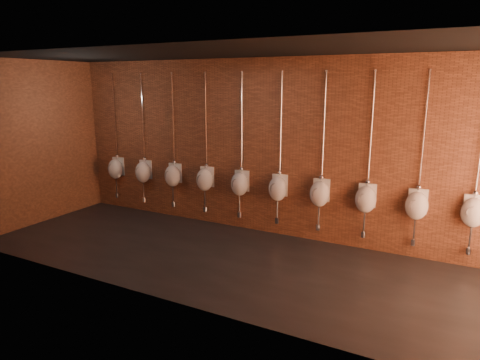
% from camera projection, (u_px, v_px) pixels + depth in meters
% --- Properties ---
extents(ground, '(8.50, 8.50, 0.00)m').
position_uv_depth(ground, '(225.00, 259.00, 6.85)').
color(ground, black).
rests_on(ground, ground).
extents(room_shell, '(8.54, 3.04, 3.22)m').
position_uv_depth(room_shell, '(224.00, 134.00, 6.40)').
color(room_shell, black).
rests_on(room_shell, ground).
extents(urinal_0, '(0.39, 0.35, 2.71)m').
position_uv_depth(urinal_0, '(116.00, 168.00, 9.46)').
color(urinal_0, white).
rests_on(urinal_0, ground).
extents(urinal_1, '(0.39, 0.35, 2.71)m').
position_uv_depth(urinal_1, '(143.00, 171.00, 9.11)').
color(urinal_1, white).
rests_on(urinal_1, ground).
extents(urinal_2, '(0.39, 0.35, 2.71)m').
position_uv_depth(urinal_2, '(173.00, 175.00, 8.76)').
color(urinal_2, white).
rests_on(urinal_2, ground).
extents(urinal_3, '(0.39, 0.35, 2.71)m').
position_uv_depth(urinal_3, '(205.00, 179.00, 8.40)').
color(urinal_3, white).
rests_on(urinal_3, ground).
extents(urinal_4, '(0.39, 0.35, 2.71)m').
position_uv_depth(urinal_4, '(240.00, 183.00, 8.05)').
color(urinal_4, white).
rests_on(urinal_4, ground).
extents(urinal_5, '(0.39, 0.35, 2.71)m').
position_uv_depth(urinal_5, '(278.00, 188.00, 7.70)').
color(urinal_5, white).
rests_on(urinal_5, ground).
extents(urinal_6, '(0.39, 0.35, 2.71)m').
position_uv_depth(urinal_6, '(320.00, 193.00, 7.34)').
color(urinal_6, white).
rests_on(urinal_6, ground).
extents(urinal_7, '(0.39, 0.35, 2.71)m').
position_uv_depth(urinal_7, '(366.00, 198.00, 6.99)').
color(urinal_7, white).
rests_on(urinal_7, ground).
extents(urinal_8, '(0.39, 0.35, 2.71)m').
position_uv_depth(urinal_8, '(417.00, 204.00, 6.64)').
color(urinal_8, white).
rests_on(urinal_8, ground).
extents(urinal_9, '(0.39, 0.35, 2.71)m').
position_uv_depth(urinal_9, '(473.00, 211.00, 6.28)').
color(urinal_9, white).
rests_on(urinal_9, ground).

